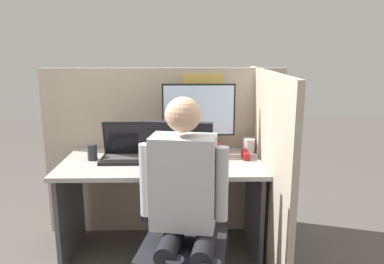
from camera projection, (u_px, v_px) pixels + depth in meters
cubicle_panel_back at (165, 152)px, 3.03m from camera, size 1.92×0.05×1.35m
cubicle_panel_right at (266, 169)px, 2.61m from camera, size 0.04×1.34×1.35m
desk at (162, 185)px, 2.70m from camera, size 1.42×0.70×0.72m
paper_box at (198, 149)px, 2.82m from camera, size 0.32×0.25×0.08m
monitor at (199, 113)px, 2.77m from camera, size 0.54×0.23×0.45m
laptop at (125, 152)px, 2.69m from camera, size 0.33×0.26×0.27m
mouse at (156, 165)px, 2.52m from camera, size 0.06×0.05×0.03m
stapler at (245, 155)px, 2.72m from camera, size 0.04×0.15×0.05m
carrot_toy at (184, 169)px, 2.40m from camera, size 0.05×0.16×0.05m
office_chair at (180, 220)px, 2.16m from camera, size 0.55×0.60×1.09m
person at (185, 200)px, 1.96m from camera, size 0.47×0.45×1.27m
coffee_mug at (249, 146)px, 2.87m from camera, size 0.09×0.09×0.11m
pen_cup at (92, 152)px, 2.67m from camera, size 0.07×0.07×0.11m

